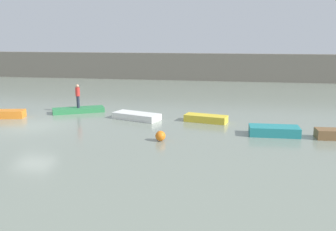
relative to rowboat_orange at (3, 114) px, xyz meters
The scene contains 9 objects.
ground_plane 3.87m from the rowboat_orange, 30.50° to the right, with size 120.00×120.00×0.00m, color gray.
embankment_wall 24.78m from the rowboat_orange, 82.27° to the left, with size 80.00×1.20×3.38m, color #666056.
rowboat_orange is the anchor object (origin of this frame).
rowboat_green 5.17m from the rowboat_orange, 30.96° to the left, with size 3.69×1.18×0.35m, color #2D7F47.
rowboat_white 9.33m from the rowboat_orange, ahead, with size 3.22×1.29×0.43m, color white.
rowboat_yellow 14.02m from the rowboat_orange, ahead, with size 2.77×1.03×0.46m, color gold.
rowboat_teal 18.14m from the rowboat_orange, ahead, with size 2.78×1.27×0.53m, color teal.
person_red_shirt 5.28m from the rowboat_orange, 30.96° to the left, with size 0.32×0.32×1.74m.
mooring_buoy 12.51m from the rowboat_orange, 17.87° to the right, with size 0.56×0.56×0.56m, color orange.
Camera 1 is at (12.41, -21.18, 5.61)m, focal length 40.34 mm.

